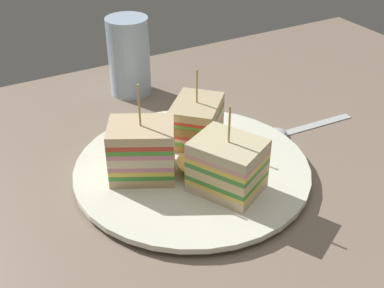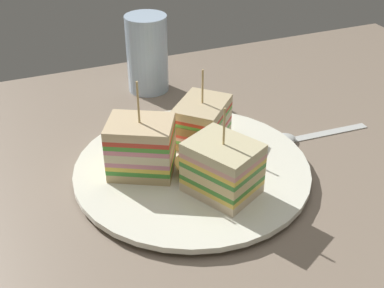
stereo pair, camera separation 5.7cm
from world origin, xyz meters
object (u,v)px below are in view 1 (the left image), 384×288
object	(u,v)px
plate	(192,169)
sandwich_wedge_0	(227,166)
chip_pile	(199,164)
drinking_glass	(129,61)
sandwich_wedge_2	(142,151)
spoon	(285,131)
sandwich_wedge_1	(197,121)

from	to	relation	value
plate	sandwich_wedge_0	distance (cm)	6.81
plate	sandwich_wedge_0	xyz separation A→B (cm)	(1.14, -5.71, 3.54)
chip_pile	drinking_glass	world-z (taller)	drinking_glass
plate	chip_pile	bearing A→B (deg)	-86.84
plate	sandwich_wedge_2	world-z (taller)	sandwich_wedge_2
sandwich_wedge_2	spoon	size ratio (longest dim) A/B	0.77
plate	sandwich_wedge_0	bearing A→B (deg)	-78.70
sandwich_wedge_1	spoon	xyz separation A→B (cm)	(12.19, -2.85, -3.53)
sandwich_wedge_2	drinking_glass	bearing A→B (deg)	98.07
sandwich_wedge_0	sandwich_wedge_2	world-z (taller)	sandwich_wedge_2
plate	sandwich_wedge_0	size ratio (longest dim) A/B	2.70
plate	drinking_glass	distance (cm)	24.44
plate	sandwich_wedge_2	bearing A→B (deg)	168.20
sandwich_wedge_1	chip_pile	size ratio (longest dim) A/B	1.60
sandwich_wedge_1	drinking_glass	xyz separation A→B (cm)	(-0.90, 19.15, 1.16)
chip_pile	spoon	size ratio (longest dim) A/B	0.41
sandwich_wedge_2	chip_pile	distance (cm)	6.75
sandwich_wedge_1	sandwich_wedge_2	distance (cm)	9.72
sandwich_wedge_1	chip_pile	world-z (taller)	sandwich_wedge_1
sandwich_wedge_0	chip_pile	xyz separation A→B (cm)	(-1.05, 4.14, -1.89)
spoon	drinking_glass	distance (cm)	26.02
sandwich_wedge_1	sandwich_wedge_0	bearing A→B (deg)	32.44
plate	chip_pile	distance (cm)	2.28
chip_pile	drinking_glass	size ratio (longest dim) A/B	0.51
sandwich_wedge_0	drinking_glass	distance (cm)	29.68
sandwich_wedge_0	plate	bearing A→B (deg)	-16.42
sandwich_wedge_2	drinking_glass	xyz separation A→B (cm)	(8.12, 22.74, 0.59)
chip_pile	spoon	xyz separation A→B (cm)	(15.41, 3.51, -2.01)
sandwich_wedge_1	drinking_glass	bearing A→B (deg)	-133.19
sandwich_wedge_0	drinking_glass	xyz separation A→B (cm)	(1.27, 29.64, 0.79)
chip_pile	drinking_glass	distance (cm)	25.75
sandwich_wedge_1	plate	bearing A→B (deg)	9.43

